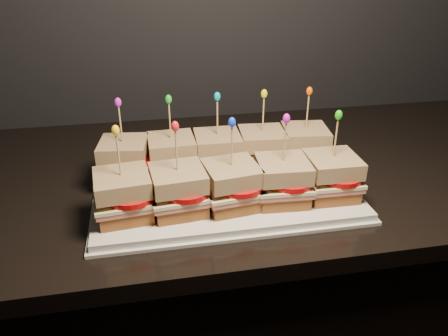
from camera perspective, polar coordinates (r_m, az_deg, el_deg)
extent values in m
cube|color=black|center=(0.92, -19.69, -2.51)|extent=(2.66, 0.65, 0.03)
cube|color=white|center=(0.81, 0.00, -2.90)|extent=(0.46, 0.29, 0.02)
cube|color=white|center=(0.81, 0.00, -3.27)|extent=(0.47, 0.30, 0.01)
cube|color=brown|center=(0.85, -12.68, -0.53)|extent=(0.09, 0.09, 0.02)
cube|color=#B35F5A|center=(0.84, -12.78, 0.41)|extent=(0.10, 0.10, 0.01)
cube|color=#F4EBA6|center=(0.84, -12.83, 0.84)|extent=(0.10, 0.10, 0.01)
cylinder|color=red|center=(0.83, -12.07, 1.19)|extent=(0.08, 0.08, 0.01)
cube|color=brown|center=(0.83, -13.02, 2.48)|extent=(0.10, 0.10, 0.03)
cylinder|color=tan|center=(0.81, -13.34, 5.34)|extent=(0.00, 0.00, 0.09)
ellipsoid|color=#D419C5|center=(0.80, -13.68, 8.35)|extent=(0.01, 0.01, 0.02)
cube|color=brown|center=(0.85, -6.72, -0.03)|extent=(0.09, 0.09, 0.02)
cube|color=#B35F5A|center=(0.84, -6.78, 0.92)|extent=(0.09, 0.09, 0.01)
cube|color=#F4EBA6|center=(0.84, -6.80, 1.35)|extent=(0.10, 0.09, 0.01)
cylinder|color=red|center=(0.83, -5.98, 1.71)|extent=(0.08, 0.08, 0.01)
cube|color=brown|center=(0.83, -6.90, 3.00)|extent=(0.09, 0.09, 0.03)
cylinder|color=tan|center=(0.81, -7.08, 5.88)|extent=(0.00, 0.00, 0.09)
ellipsoid|color=green|center=(0.80, -7.26, 8.90)|extent=(0.01, 0.01, 0.02)
cube|color=brown|center=(0.86, -0.83, 0.47)|extent=(0.09, 0.09, 0.02)
cube|color=#B35F5A|center=(0.85, -0.83, 1.41)|extent=(0.09, 0.09, 0.01)
cube|color=#F4EBA6|center=(0.85, -0.84, 1.84)|extent=(0.10, 0.09, 0.01)
cylinder|color=red|center=(0.84, 0.03, 2.20)|extent=(0.08, 0.08, 0.01)
cube|color=brown|center=(0.84, -0.85, 3.48)|extent=(0.09, 0.09, 0.03)
cylinder|color=tan|center=(0.82, -0.87, 6.33)|extent=(0.00, 0.00, 0.09)
ellipsoid|color=#05A4BA|center=(0.81, -0.89, 9.33)|extent=(0.01, 0.01, 0.02)
cube|color=brown|center=(0.88, 4.89, 0.95)|extent=(0.09, 0.09, 0.02)
cube|color=#B35F5A|center=(0.87, 4.93, 1.88)|extent=(0.10, 0.10, 0.01)
cube|color=#F4EBA6|center=(0.87, 4.94, 2.30)|extent=(0.10, 0.10, 0.01)
cylinder|color=red|center=(0.86, 5.84, 2.65)|extent=(0.08, 0.08, 0.01)
cube|color=brown|center=(0.86, 5.01, 3.91)|extent=(0.09, 0.09, 0.03)
cylinder|color=tan|center=(0.84, 5.14, 6.71)|extent=(0.00, 0.00, 0.09)
ellipsoid|color=yellow|center=(0.82, 5.26, 9.64)|extent=(0.01, 0.01, 0.02)
cube|color=brown|center=(0.90, 10.32, 1.40)|extent=(0.09, 0.09, 0.02)
cube|color=#B35F5A|center=(0.90, 10.40, 2.30)|extent=(0.10, 0.10, 0.01)
cube|color=#F4EBA6|center=(0.89, 10.44, 2.71)|extent=(0.10, 0.10, 0.01)
cylinder|color=red|center=(0.89, 11.34, 3.05)|extent=(0.08, 0.08, 0.01)
cube|color=brown|center=(0.88, 10.58, 4.28)|extent=(0.10, 0.10, 0.03)
cylinder|color=tan|center=(0.87, 10.83, 6.99)|extent=(0.00, 0.00, 0.09)
ellipsoid|color=#F75104|center=(0.85, 11.09, 9.83)|extent=(0.01, 0.01, 0.02)
cube|color=brown|center=(0.73, -12.79, -5.27)|extent=(0.09, 0.09, 0.02)
cube|color=#B35F5A|center=(0.73, -12.91, -4.23)|extent=(0.10, 0.10, 0.01)
cube|color=#F4EBA6|center=(0.72, -12.97, -3.75)|extent=(0.10, 0.10, 0.01)
cylinder|color=red|center=(0.71, -12.08, -3.40)|extent=(0.08, 0.08, 0.01)
cube|color=brown|center=(0.71, -13.19, -1.91)|extent=(0.09, 0.09, 0.03)
cylinder|color=tan|center=(0.69, -13.57, 1.34)|extent=(0.00, 0.00, 0.09)
ellipsoid|color=yellow|center=(0.67, -13.98, 4.80)|extent=(0.01, 0.01, 0.02)
cube|color=brown|center=(0.73, -5.86, -4.68)|extent=(0.09, 0.09, 0.02)
cube|color=#B35F5A|center=(0.72, -5.92, -3.63)|extent=(0.10, 0.10, 0.01)
cube|color=#F4EBA6|center=(0.72, -5.95, -3.16)|extent=(0.10, 0.10, 0.01)
cylinder|color=red|center=(0.71, -4.97, -2.79)|extent=(0.08, 0.08, 0.01)
cube|color=brown|center=(0.71, -6.05, -1.30)|extent=(0.09, 0.09, 0.03)
cylinder|color=tan|center=(0.69, -6.22, 1.96)|extent=(0.00, 0.00, 0.09)
ellipsoid|color=red|center=(0.67, -6.41, 5.44)|extent=(0.01, 0.01, 0.02)
cube|color=brown|center=(0.74, 0.96, -4.04)|extent=(0.09, 0.09, 0.02)
cube|color=#B35F5A|center=(0.74, 0.97, -3.00)|extent=(0.10, 0.10, 0.01)
cube|color=#F4EBA6|center=(0.73, 0.97, -2.52)|extent=(0.10, 0.10, 0.01)
cylinder|color=red|center=(0.73, 2.00, -2.15)|extent=(0.08, 0.08, 0.01)
cube|color=brown|center=(0.72, 0.99, -0.69)|extent=(0.10, 0.10, 0.03)
cylinder|color=tan|center=(0.70, 1.02, 2.54)|extent=(0.00, 0.00, 0.09)
ellipsoid|color=blue|center=(0.68, 1.05, 5.99)|extent=(0.01, 0.01, 0.02)
cube|color=brown|center=(0.76, 7.49, -3.37)|extent=(0.09, 0.09, 0.02)
cube|color=#B35F5A|center=(0.76, 7.56, -2.35)|extent=(0.10, 0.09, 0.01)
cube|color=#F4EBA6|center=(0.75, 7.59, -1.88)|extent=(0.10, 0.10, 0.01)
cylinder|color=red|center=(0.75, 8.64, -1.51)|extent=(0.08, 0.08, 0.01)
cube|color=brown|center=(0.74, 7.72, -0.09)|extent=(0.09, 0.09, 0.03)
cylinder|color=tan|center=(0.72, 7.93, 3.06)|extent=(0.00, 0.00, 0.09)
ellipsoid|color=#C718BD|center=(0.70, 8.16, 6.41)|extent=(0.01, 0.01, 0.02)
cube|color=brown|center=(0.79, 13.60, -2.70)|extent=(0.09, 0.09, 0.02)
cube|color=#B35F5A|center=(0.79, 13.72, -1.71)|extent=(0.09, 0.09, 0.01)
cube|color=#F4EBA6|center=(0.78, 13.77, -1.26)|extent=(0.10, 0.09, 0.01)
cylinder|color=red|center=(0.78, 14.81, -0.90)|extent=(0.08, 0.08, 0.01)
cube|color=brown|center=(0.77, 13.99, 0.47)|extent=(0.09, 0.09, 0.03)
cylinder|color=tan|center=(0.75, 14.36, 3.50)|extent=(0.00, 0.00, 0.09)
ellipsoid|color=#1FB511|center=(0.74, 14.76, 6.71)|extent=(0.01, 0.01, 0.02)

